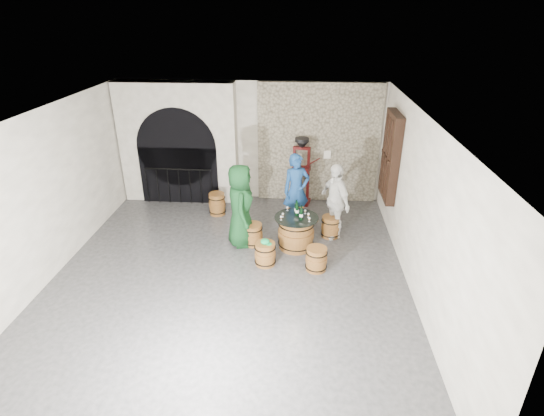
# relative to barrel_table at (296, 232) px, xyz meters

# --- Properties ---
(ground) EXTENTS (8.00, 8.00, 0.00)m
(ground) POSITION_rel_barrel_table_xyz_m (-1.30, -1.27, -0.37)
(ground) COLOR #303033
(ground) RESTS_ON ground
(wall_back) EXTENTS (8.00, 0.00, 8.00)m
(wall_back) POSITION_rel_barrel_table_xyz_m (-1.30, 2.73, 1.23)
(wall_back) COLOR silver
(wall_back) RESTS_ON ground
(wall_front) EXTENTS (8.00, 0.00, 8.00)m
(wall_front) POSITION_rel_barrel_table_xyz_m (-1.30, -5.27, 1.23)
(wall_front) COLOR silver
(wall_front) RESTS_ON ground
(wall_left) EXTENTS (0.00, 8.00, 8.00)m
(wall_left) POSITION_rel_barrel_table_xyz_m (-4.80, -1.27, 1.23)
(wall_left) COLOR silver
(wall_left) RESTS_ON ground
(wall_right) EXTENTS (0.00, 8.00, 8.00)m
(wall_right) POSITION_rel_barrel_table_xyz_m (2.20, -1.27, 1.23)
(wall_right) COLOR silver
(wall_right) RESTS_ON ground
(ceiling) EXTENTS (8.00, 8.00, 0.00)m
(ceiling) POSITION_rel_barrel_table_xyz_m (-1.30, -1.27, 2.83)
(ceiling) COLOR beige
(ceiling) RESTS_ON wall_back
(stone_facing_panel) EXTENTS (3.20, 0.12, 3.18)m
(stone_facing_panel) POSITION_rel_barrel_table_xyz_m (0.50, 2.67, 1.23)
(stone_facing_panel) COLOR #A19880
(stone_facing_panel) RESTS_ON ground
(arched_opening) EXTENTS (3.10, 0.60, 3.19)m
(arched_opening) POSITION_rel_barrel_table_xyz_m (-3.20, 2.46, 1.21)
(arched_opening) COLOR silver
(arched_opening) RESTS_ON ground
(shuttered_window) EXTENTS (0.23, 1.10, 2.00)m
(shuttered_window) POSITION_rel_barrel_table_xyz_m (2.08, 1.13, 1.43)
(shuttered_window) COLOR black
(shuttered_window) RESTS_ON wall_right
(barrel_table) EXTENTS (0.97, 0.97, 0.75)m
(barrel_table) POSITION_rel_barrel_table_xyz_m (0.00, 0.00, 0.00)
(barrel_table) COLOR brown
(barrel_table) RESTS_ON ground
(barrel_stool_left) EXTENTS (0.45, 0.45, 0.50)m
(barrel_stool_left) POSITION_rel_barrel_table_xyz_m (-0.97, 0.06, -0.12)
(barrel_stool_left) COLOR brown
(barrel_stool_left) RESTS_ON ground
(barrel_stool_far) EXTENTS (0.45, 0.45, 0.50)m
(barrel_stool_far) POSITION_rel_barrel_table_xyz_m (-0.03, 0.97, -0.12)
(barrel_stool_far) COLOR brown
(barrel_stool_far) RESTS_ON ground
(barrel_stool_right) EXTENTS (0.45, 0.45, 0.50)m
(barrel_stool_right) POSITION_rel_barrel_table_xyz_m (0.80, 0.56, -0.12)
(barrel_stool_right) COLOR brown
(barrel_stool_right) RESTS_ON ground
(barrel_stool_near_right) EXTENTS (0.45, 0.45, 0.50)m
(barrel_stool_near_right) POSITION_rel_barrel_table_xyz_m (0.43, -0.87, -0.12)
(barrel_stool_near_right) COLOR brown
(barrel_stool_near_right) RESTS_ON ground
(barrel_stool_near_left) EXTENTS (0.45, 0.45, 0.50)m
(barrel_stool_near_left) POSITION_rel_barrel_table_xyz_m (-0.62, -0.75, -0.12)
(barrel_stool_near_left) COLOR brown
(barrel_stool_near_left) RESTS_ON ground
(green_cap) EXTENTS (0.23, 0.19, 0.10)m
(green_cap) POSITION_rel_barrel_table_xyz_m (-0.62, -0.75, 0.17)
(green_cap) COLOR #0D984D
(green_cap) RESTS_ON barrel_stool_near_left
(person_green) EXTENTS (0.75, 1.01, 1.89)m
(person_green) POSITION_rel_barrel_table_xyz_m (-1.23, 0.08, 0.57)
(person_green) COLOR #103A19
(person_green) RESTS_ON ground
(person_blue) EXTENTS (0.77, 0.64, 1.80)m
(person_blue) POSITION_rel_barrel_table_xyz_m (-0.03, 1.13, 0.53)
(person_blue) COLOR navy
(person_blue) RESTS_ON ground
(person_white) EXTENTS (0.88, 1.12, 1.78)m
(person_white) POSITION_rel_barrel_table_xyz_m (0.86, 0.60, 0.52)
(person_white) COLOR silver
(person_white) RESTS_ON ground
(wine_bottle_left) EXTENTS (0.08, 0.08, 0.32)m
(wine_bottle_left) POSITION_rel_barrel_table_xyz_m (0.01, 0.09, 0.51)
(wine_bottle_left) COLOR black
(wine_bottle_left) RESTS_ON barrel_table
(wine_bottle_center) EXTENTS (0.08, 0.08, 0.32)m
(wine_bottle_center) POSITION_rel_barrel_table_xyz_m (0.10, -0.10, 0.51)
(wine_bottle_center) COLOR black
(wine_bottle_center) RESTS_ON barrel_table
(wine_bottle_right) EXTENTS (0.08, 0.08, 0.32)m
(wine_bottle_right) POSITION_rel_barrel_table_xyz_m (-0.01, 0.18, 0.51)
(wine_bottle_right) COLOR black
(wine_bottle_right) RESTS_ON barrel_table
(tasting_glass_a) EXTENTS (0.05, 0.05, 0.10)m
(tasting_glass_a) POSITION_rel_barrel_table_xyz_m (-0.33, -0.16, 0.43)
(tasting_glass_a) COLOR #A45A20
(tasting_glass_a) RESTS_ON barrel_table
(tasting_glass_b) EXTENTS (0.05, 0.05, 0.10)m
(tasting_glass_b) POSITION_rel_barrel_table_xyz_m (0.26, 0.01, 0.43)
(tasting_glass_b) COLOR #A45A20
(tasting_glass_b) RESTS_ON barrel_table
(tasting_glass_c) EXTENTS (0.05, 0.05, 0.10)m
(tasting_glass_c) POSITION_rel_barrel_table_xyz_m (-0.21, 0.32, 0.43)
(tasting_glass_c) COLOR #A45A20
(tasting_glass_c) RESTS_ON barrel_table
(tasting_glass_d) EXTENTS (0.05, 0.05, 0.10)m
(tasting_glass_d) POSITION_rel_barrel_table_xyz_m (0.19, 0.18, 0.43)
(tasting_glass_d) COLOR #A45A20
(tasting_glass_d) RESTS_ON barrel_table
(tasting_glass_e) EXTENTS (0.05, 0.05, 0.10)m
(tasting_glass_e) POSITION_rel_barrel_table_xyz_m (0.27, -0.19, 0.43)
(tasting_glass_e) COLOR #A45A20
(tasting_glass_e) RESTS_ON barrel_table
(tasting_glass_f) EXTENTS (0.05, 0.05, 0.10)m
(tasting_glass_f) POSITION_rel_barrel_table_xyz_m (-0.30, -0.02, 0.43)
(tasting_glass_f) COLOR #A45A20
(tasting_glass_f) RESTS_ON barrel_table
(side_barrel) EXTENTS (0.43, 0.43, 0.58)m
(side_barrel) POSITION_rel_barrel_table_xyz_m (-2.06, 1.54, -0.08)
(side_barrel) COLOR brown
(side_barrel) RESTS_ON ground
(corking_press) EXTENTS (0.77, 0.50, 1.83)m
(corking_press) POSITION_rel_barrel_table_xyz_m (0.07, 2.37, 0.70)
(corking_press) COLOR #480D0C
(corking_press) RESTS_ON ground
(control_box) EXTENTS (0.18, 0.10, 0.22)m
(control_box) POSITION_rel_barrel_table_xyz_m (0.75, 2.59, 0.98)
(control_box) COLOR silver
(control_box) RESTS_ON wall_back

